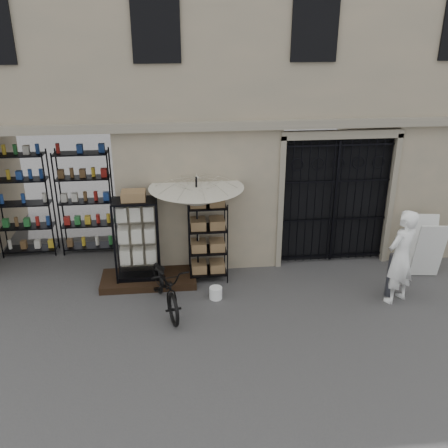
{
  "coord_description": "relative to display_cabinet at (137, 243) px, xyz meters",
  "views": [
    {
      "loc": [
        -1.8,
        -7.94,
        5.29
      ],
      "look_at": [
        -0.8,
        1.4,
        1.35
      ],
      "focal_mm": 40.0,
      "sensor_mm": 36.0,
      "label": 1
    }
  ],
  "objects": [
    {
      "name": "easel_sign",
      "position": [
        6.17,
        -0.3,
        -0.26
      ],
      "size": [
        0.7,
        0.78,
        1.28
      ],
      "rotation": [
        0.0,
        0.0,
        -0.14
      ],
      "color": "silver",
      "rests_on": "ground"
    },
    {
      "name": "bicycle",
      "position": [
        0.57,
        -1.05,
        -0.93
      ],
      "size": [
        0.88,
        1.13,
        1.9
      ],
      "primitive_type": "imported",
      "rotation": [
        0.0,
        0.0,
        0.24
      ],
      "color": "black",
      "rests_on": "ground"
    },
    {
      "name": "wire_rack",
      "position": [
        1.47,
        0.06,
        -0.05
      ],
      "size": [
        0.92,
        0.79,
        1.79
      ],
      "rotation": [
        0.0,
        0.0,
        0.35
      ],
      "color": "black",
      "rests_on": "ground"
    },
    {
      "name": "market_umbrella",
      "position": [
        1.26,
        0.08,
        1.06
      ],
      "size": [
        2.21,
        2.23,
        2.76
      ],
      "rotation": [
        0.0,
        0.0,
        -0.39
      ],
      "color": "black",
      "rests_on": "ground"
    },
    {
      "name": "main_building",
      "position": [
        2.59,
        2.43,
        3.57
      ],
      "size": [
        14.0,
        4.0,
        9.0
      ],
      "primitive_type": "cube",
      "color": "gray",
      "rests_on": "ground"
    },
    {
      "name": "display_cabinet",
      "position": [
        0.0,
        0.0,
        0.0
      ],
      "size": [
        0.97,
        0.73,
        1.87
      ],
      "rotation": [
        0.0,
        0.0,
        0.25
      ],
      "color": "black",
      "rests_on": "step_platform"
    },
    {
      "name": "shopkeeper",
      "position": [
        5.12,
        -1.26,
        -0.93
      ],
      "size": [
        1.56,
        2.03,
        0.46
      ],
      "primitive_type": "imported",
      "rotation": [
        0.0,
        0.0,
        3.65
      ],
      "color": "white",
      "rests_on": "ground"
    },
    {
      "name": "step_platform",
      "position": [
        0.19,
        -0.02,
        -0.85
      ],
      "size": [
        2.0,
        0.9,
        0.15
      ],
      "primitive_type": "cube",
      "color": "black",
      "rests_on": "ground"
    },
    {
      "name": "ground",
      "position": [
        2.59,
        -1.57,
        -0.93
      ],
      "size": [
        80.0,
        80.0,
        0.0
      ],
      "primitive_type": "plane",
      "color": "black",
      "rests_on": "ground"
    },
    {
      "name": "shop_shelving",
      "position": [
        -1.96,
        1.73,
        0.32
      ],
      "size": [
        2.7,
        0.5,
        2.5
      ],
      "primitive_type": "cube",
      "color": "black",
      "rests_on": "ground"
    },
    {
      "name": "shop_recess",
      "position": [
        -1.91,
        1.23,
        0.57
      ],
      "size": [
        3.0,
        1.7,
        3.0
      ],
      "primitive_type": "cube",
      "color": "black",
      "rests_on": "ground"
    },
    {
      "name": "steel_bollard",
      "position": [
        5.08,
        -1.06,
        -0.47
      ],
      "size": [
        0.22,
        0.22,
        0.92
      ],
      "primitive_type": "cylinder",
      "rotation": [
        0.0,
        0.0,
        0.4
      ],
      "color": "#4D505B",
      "rests_on": "ground"
    },
    {
      "name": "white_bucket",
      "position": [
        1.56,
        -0.82,
        -0.8
      ],
      "size": [
        0.27,
        0.27,
        0.25
      ],
      "primitive_type": "cylinder",
      "rotation": [
        0.0,
        0.0,
        -0.03
      ],
      "color": "white",
      "rests_on": "ground"
    },
    {
      "name": "iron_gate",
      "position": [
        4.34,
        0.71,
        0.57
      ],
      "size": [
        2.5,
        0.21,
        3.0
      ],
      "color": "black",
      "rests_on": "ground"
    }
  ]
}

